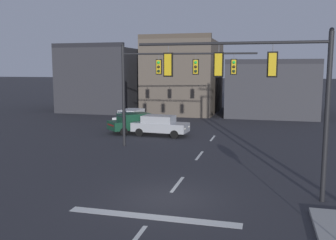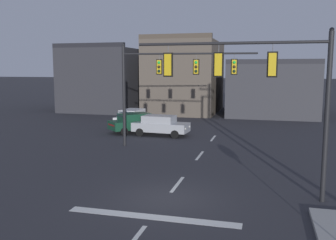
{
  "view_description": "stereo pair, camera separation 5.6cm",
  "coord_description": "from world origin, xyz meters",
  "px_view_note": "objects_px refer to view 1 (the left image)",
  "views": [
    {
      "loc": [
        3.78,
        -14.41,
        5.3
      ],
      "look_at": [
        -0.49,
        2.16,
        2.97
      ],
      "focal_mm": 40.28,
      "sensor_mm": 36.0,
      "label": 1
    },
    {
      "loc": [
        3.84,
        -14.39,
        5.3
      ],
      "look_at": [
        -0.49,
        2.16,
        2.97
      ],
      "focal_mm": 40.28,
      "sensor_mm": 36.0,
      "label": 2
    }
  ],
  "objects_px": {
    "signal_mast_near_side": "(262,81)",
    "signal_mast_far_side": "(165,76)",
    "car_lot_farside": "(160,125)",
    "car_lot_nearside": "(132,117)",
    "car_lot_middle": "(135,122)"
  },
  "relations": [
    {
      "from": "signal_mast_near_side",
      "to": "signal_mast_far_side",
      "type": "xyz_separation_m",
      "value": [
        -6.34,
        8.7,
        0.02
      ]
    },
    {
      "from": "signal_mast_near_side",
      "to": "car_lot_farside",
      "type": "height_order",
      "value": "signal_mast_near_side"
    },
    {
      "from": "signal_mast_near_side",
      "to": "car_lot_nearside",
      "type": "height_order",
      "value": "signal_mast_near_side"
    },
    {
      "from": "car_lot_nearside",
      "to": "signal_mast_near_side",
      "type": "bearing_deg",
      "value": -55.11
    },
    {
      "from": "signal_mast_near_side",
      "to": "car_lot_middle",
      "type": "bearing_deg",
      "value": 126.84
    },
    {
      "from": "signal_mast_near_side",
      "to": "car_lot_nearside",
      "type": "bearing_deg",
      "value": 124.89
    },
    {
      "from": "car_lot_middle",
      "to": "signal_mast_near_side",
      "type": "bearing_deg",
      "value": -53.16
    },
    {
      "from": "signal_mast_near_side",
      "to": "car_lot_farside",
      "type": "bearing_deg",
      "value": 121.59
    },
    {
      "from": "car_lot_middle",
      "to": "car_lot_farside",
      "type": "bearing_deg",
      "value": -20.95
    },
    {
      "from": "signal_mast_far_side",
      "to": "car_lot_farside",
      "type": "height_order",
      "value": "signal_mast_far_side"
    },
    {
      "from": "car_lot_middle",
      "to": "car_lot_farside",
      "type": "height_order",
      "value": "same"
    },
    {
      "from": "signal_mast_near_side",
      "to": "car_lot_middle",
      "type": "height_order",
      "value": "signal_mast_near_side"
    },
    {
      "from": "signal_mast_near_side",
      "to": "car_lot_farside",
      "type": "distance_m",
      "value": 15.58
    },
    {
      "from": "signal_mast_far_side",
      "to": "car_lot_nearside",
      "type": "xyz_separation_m",
      "value": [
        -5.29,
        7.98,
        -3.96
      ]
    },
    {
      "from": "car_lot_farside",
      "to": "signal_mast_near_side",
      "type": "bearing_deg",
      "value": -58.41
    }
  ]
}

